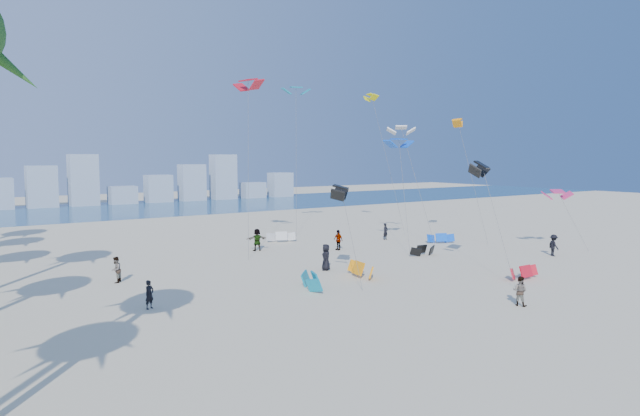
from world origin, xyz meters
TOP-DOWN VIEW (x-y plane):
  - ground at (0.00, 0.00)m, footprint 220.00×220.00m
  - ocean at (0.00, 72.00)m, footprint 220.00×220.00m
  - kitesurfer_near at (-9.71, 13.39)m, footprint 0.66×0.58m
  - kitesurfer_mid at (6.95, 2.71)m, footprint 0.82×0.93m
  - kitesurfers_far at (7.28, 20.25)m, footprint 32.79×16.97m
  - grounded_kites at (8.68, 16.32)m, footprint 22.14×24.42m
  - flying_kites at (12.59, 21.36)m, footprint 26.14×30.46m
  - distant_skyline at (-1.19, 82.00)m, footprint 85.00×3.00m

SIDE VIEW (x-z plane):
  - ground at x=0.00m, z-range 0.00..0.00m
  - ocean at x=0.00m, z-range 0.01..0.01m
  - grounded_kites at x=8.68m, z-range -0.04..0.92m
  - kitesurfer_near at x=-9.71m, z-range 0.00..1.53m
  - kitesurfer_mid at x=6.95m, z-range 0.00..1.61m
  - kitesurfers_far at x=7.28m, z-range -0.05..1.85m
  - distant_skyline at x=-1.19m, z-range -1.11..7.29m
  - flying_kites at x=12.59m, z-range 2.69..18.46m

